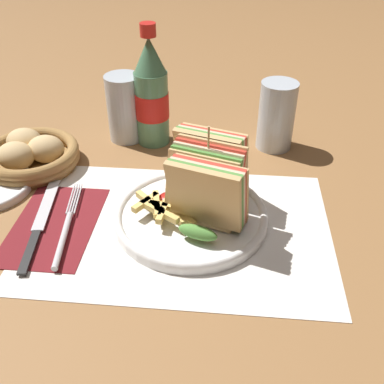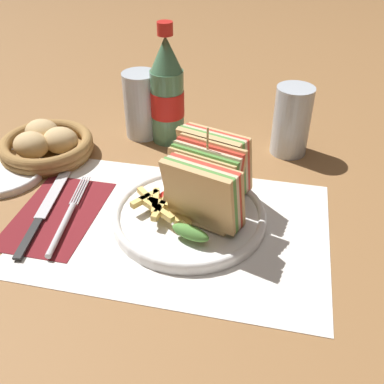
# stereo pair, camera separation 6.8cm
# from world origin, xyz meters

# --- Properties ---
(ground_plane) EXTENTS (4.00, 4.00, 0.00)m
(ground_plane) POSITION_xyz_m (0.00, 0.00, 0.00)
(ground_plane) COLOR olive
(placemat) EXTENTS (0.45, 0.31, 0.00)m
(placemat) POSITION_xyz_m (-0.01, -0.01, 0.00)
(placemat) COLOR silver
(placemat) RESTS_ON ground_plane
(plate_main) EXTENTS (0.23, 0.23, 0.02)m
(plate_main) POSITION_xyz_m (0.01, 0.01, 0.01)
(plate_main) COLOR white
(plate_main) RESTS_ON ground_plane
(club_sandwich) EXTENTS (0.13, 0.19, 0.14)m
(club_sandwich) POSITION_xyz_m (0.03, 0.03, 0.07)
(club_sandwich) COLOR tan
(club_sandwich) RESTS_ON plate_main
(fries_pile) EXTENTS (0.10, 0.07, 0.02)m
(fries_pile) POSITION_xyz_m (-0.03, 0.00, 0.03)
(fries_pile) COLOR #E5C166
(fries_pile) RESTS_ON plate_main
(ketchup_blob) EXTENTS (0.04, 0.03, 0.01)m
(ketchup_blob) POSITION_xyz_m (-0.03, 0.03, 0.03)
(ketchup_blob) COLOR maroon
(ketchup_blob) RESTS_ON plate_main
(napkin) EXTENTS (0.12, 0.19, 0.00)m
(napkin) POSITION_xyz_m (-0.19, -0.02, 0.00)
(napkin) COLOR maroon
(napkin) RESTS_ON ground_plane
(fork) EXTENTS (0.04, 0.19, 0.01)m
(fork) POSITION_xyz_m (-0.17, -0.04, 0.01)
(fork) COLOR silver
(fork) RESTS_ON napkin
(knife) EXTENTS (0.04, 0.22, 0.00)m
(knife) POSITION_xyz_m (-0.22, -0.02, 0.01)
(knife) COLOR black
(knife) RESTS_ON napkin
(coke_bottle_near) EXTENTS (0.06, 0.06, 0.23)m
(coke_bottle_near) POSITION_xyz_m (-0.09, 0.25, 0.10)
(coke_bottle_near) COLOR #4C7F5B
(coke_bottle_near) RESTS_ON ground_plane
(glass_near) EXTENTS (0.07, 0.07, 0.13)m
(glass_near) POSITION_xyz_m (0.15, 0.26, 0.06)
(glass_near) COLOR silver
(glass_near) RESTS_ON ground_plane
(glass_far) EXTENTS (0.07, 0.07, 0.13)m
(glass_far) POSITION_xyz_m (-0.14, 0.26, 0.06)
(glass_far) COLOR silver
(glass_far) RESTS_ON ground_plane
(bread_basket) EXTENTS (0.17, 0.17, 0.06)m
(bread_basket) POSITION_xyz_m (-0.29, 0.14, 0.02)
(bread_basket) COLOR olive
(bread_basket) RESTS_ON ground_plane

